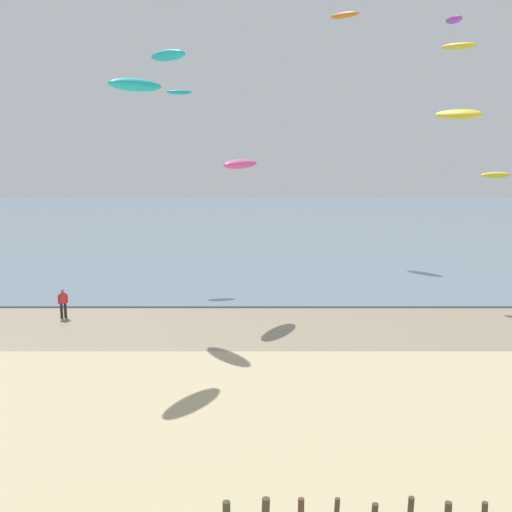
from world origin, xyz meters
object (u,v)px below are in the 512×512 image
Objects in this scene: kite_aloft_1 at (345,15)px; person_left_flank at (64,302)px; kite_aloft_4 at (459,114)px; kite_aloft_5 at (496,175)px; kite_aloft_9 at (168,55)px; kite_aloft_3 at (454,20)px; kite_aloft_7 at (459,46)px; kite_aloft_6 at (241,164)px; kite_aloft_0 at (136,85)px; kite_aloft_2 at (180,92)px.

person_left_flank is at bearing 98.07° from kite_aloft_1.
kite_aloft_5 is (6.66, 11.06, -4.53)m from kite_aloft_4.
person_left_flank is 15.25m from kite_aloft_9.
kite_aloft_5 is 30.11m from kite_aloft_9.
person_left_flank is 35.76m from kite_aloft_5.
kite_aloft_1 is at bearing 2.62° from kite_aloft_3.
kite_aloft_6 is at bearing -107.93° from kite_aloft_7.
kite_aloft_4 is at bearing 152.05° from kite_aloft_0.
kite_aloft_5 is at bearing 86.74° from kite_aloft_9.
kite_aloft_1 reaches higher than person_left_flank.
kite_aloft_3 is 0.53× the size of kite_aloft_6.
kite_aloft_7 reaches higher than kite_aloft_2.
kite_aloft_7 is (-5.42, -6.11, 9.33)m from kite_aloft_5.
kite_aloft_1 is 1.71× the size of kite_aloft_2.
kite_aloft_6 is at bearing -168.08° from kite_aloft_5.
kite_aloft_4 is at bearing -26.98° from kite_aloft_2.
kite_aloft_9 is at bearing -155.16° from kite_aloft_0.
kite_aloft_3 is 20.57m from kite_aloft_5.
kite_aloft_1 is 1.01× the size of kite_aloft_5.
kite_aloft_3 reaches higher than kite_aloft_7.
kite_aloft_6 reaches higher than person_left_flank.
kite_aloft_3 is at bearing 141.57° from kite_aloft_0.
kite_aloft_1 is 22.68m from kite_aloft_3.
kite_aloft_0 is 1.33× the size of kite_aloft_7.
kite_aloft_0 is at bearing 111.90° from kite_aloft_1.
kite_aloft_9 is at bearing 13.90° from person_left_flank.
kite_aloft_7 is at bearing 160.07° from kite_aloft_0.
kite_aloft_1 is 25.82m from kite_aloft_6.
kite_aloft_9 is (6.17, 1.53, 13.86)m from person_left_flank.
kite_aloft_1 reaches higher than kite_aloft_5.
person_left_flank is 31.72m from kite_aloft_7.
person_left_flank is 35.86m from kite_aloft_1.
person_left_flank is 0.94× the size of kite_aloft_2.
kite_aloft_3 is at bearing -143.07° from kite_aloft_5.
kite_aloft_9 is (0.51, -9.78, 1.40)m from kite_aloft_2.
kite_aloft_1 reaches higher than kite_aloft_6.
kite_aloft_0 is 25.90m from kite_aloft_7.
person_left_flank is 0.50× the size of kite_aloft_9.
kite_aloft_9 is (0.67, 6.65, 2.09)m from kite_aloft_0.
kite_aloft_5 is at bearing -159.90° from kite_aloft_1.
kite_aloft_2 is 19.47m from kite_aloft_3.
kite_aloft_6 is at bearing 61.83° from kite_aloft_9.
kite_aloft_2 is 0.68× the size of kite_aloft_7.
kite_aloft_3 is (21.98, 1.20, 15.70)m from person_left_flank.
kite_aloft_3 is at bearing 112.73° from kite_aloft_6.
kite_aloft_0 is at bearing -43.01° from person_left_flank.
kite_aloft_6 is at bearing 50.05° from kite_aloft_4.
kite_aloft_2 is at bearing -126.87° from kite_aloft_6.
kite_aloft_1 is at bearing -175.12° from kite_aloft_6.
kite_aloft_3 reaches higher than kite_aloft_2.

